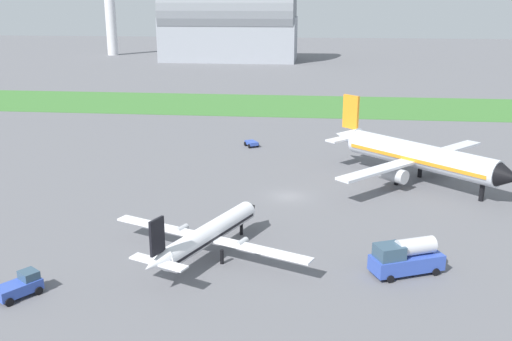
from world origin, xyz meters
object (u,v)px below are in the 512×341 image
airplane_foreground_turboprop (208,234)px  airplane_midfield_jet (416,156)px  baggage_cart_midfield (252,143)px  pushback_tug_near_gate (20,286)px  fuel_truck_by_runway (406,257)px

airplane_foreground_turboprop → airplane_midfield_jet: airplane_midfield_jet is taller
airplane_midfield_jet → baggage_cart_midfield: 29.46m
pushback_tug_near_gate → fuel_truck_by_runway: bearing=-41.3°
baggage_cart_midfield → fuel_truck_by_runway: 48.33m
fuel_truck_by_runway → pushback_tug_near_gate: bearing=-10.2°
airplane_midfield_jet → pushback_tug_near_gate: bearing=-92.9°
airplane_foreground_turboprop → pushback_tug_near_gate: airplane_foreground_turboprop is taller
airplane_foreground_turboprop → airplane_midfield_jet: (22.95, 26.01, 1.37)m
baggage_cart_midfield → fuel_truck_by_runway: fuel_truck_by_runway is taller
pushback_tug_near_gate → fuel_truck_by_runway: (32.13, 7.72, 0.67)m
airplane_foreground_turboprop → fuel_truck_by_runway: 18.22m
pushback_tug_near_gate → fuel_truck_by_runway: size_ratio=0.58×
airplane_foreground_turboprop → pushback_tug_near_gate: (-13.98, -9.15, -1.43)m
airplane_midfield_jet → baggage_cart_midfield: (-23.90, 16.94, -3.13)m
airplane_foreground_turboprop → fuel_truck_by_runway: size_ratio=2.91×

